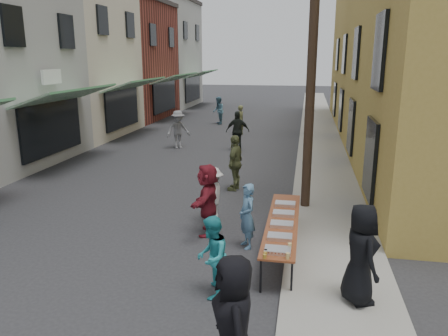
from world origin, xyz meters
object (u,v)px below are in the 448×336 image
(utility_pole_mid, at_px, (311,54))
(catering_tray_sausage, at_px, (278,250))
(utility_pole_far, at_px, (310,55))
(serving_table, at_px, (283,223))
(guest_front_c, at_px, (212,257))
(server, at_px, (361,254))
(guest_front_a, at_px, (233,323))
(utility_pole_near, at_px, (312,52))

(utility_pole_mid, height_order, catering_tray_sausage, utility_pole_mid)
(utility_pole_far, height_order, serving_table, utility_pole_far)
(guest_front_c, bearing_deg, serving_table, 149.12)
(utility_pole_far, relative_size, serving_table, 2.25)
(guest_front_c, distance_m, server, 2.67)
(server, bearing_deg, utility_pole_mid, -16.82)
(utility_pole_far, relative_size, catering_tray_sausage, 18.00)
(utility_pole_mid, bearing_deg, server, -86.76)
(catering_tray_sausage, height_order, guest_front_a, guest_front_a)
(guest_front_a, bearing_deg, utility_pole_far, 157.87)
(utility_pole_near, xyz_separation_m, guest_front_c, (-1.68, -5.26, -3.72))
(catering_tray_sausage, distance_m, guest_front_c, 1.28)
(utility_pole_far, distance_m, guest_front_a, 31.69)
(utility_pole_far, height_order, catering_tray_sausage, utility_pole_far)
(guest_front_a, bearing_deg, utility_pole_near, 152.65)
(guest_front_c, xyz_separation_m, server, (2.65, 0.14, 0.23))
(utility_pole_mid, xyz_separation_m, server, (0.97, -17.12, -3.48))
(utility_pole_far, bearing_deg, utility_pole_near, -90.00)
(guest_front_c, bearing_deg, server, 90.92)
(guest_front_a, xyz_separation_m, guest_front_c, (-0.78, 2.22, -0.17))
(utility_pole_near, xyz_separation_m, utility_pole_far, (0.00, 24.00, 0.00))
(utility_pole_near, distance_m, guest_front_a, 8.33)
(utility_pole_near, height_order, utility_pole_far, same)
(utility_pole_mid, distance_m, guest_front_a, 19.82)
(utility_pole_near, xyz_separation_m, guest_front_a, (-0.90, -7.48, -3.54))
(guest_front_a, distance_m, guest_front_c, 2.36)
(serving_table, bearing_deg, catering_tray_sausage, -90.00)
(guest_front_a, relative_size, guest_front_c, 1.22)
(utility_pole_near, relative_size, utility_pole_far, 1.00)
(serving_table, height_order, server, server)
(utility_pole_mid, bearing_deg, serving_table, -91.89)
(utility_pole_mid, relative_size, guest_front_a, 4.71)
(serving_table, xyz_separation_m, catering_tray_sausage, (-0.00, -1.65, 0.08))
(utility_pole_mid, relative_size, guest_front_c, 5.75)
(serving_table, relative_size, guest_front_c, 2.55)
(guest_front_c, bearing_deg, utility_pole_far, 174.64)
(utility_pole_mid, bearing_deg, catering_tray_sausage, -91.71)
(utility_pole_mid, xyz_separation_m, guest_front_c, (-1.68, -17.26, -3.72))
(utility_pole_mid, relative_size, serving_table, 2.25)
(guest_front_a, relative_size, server, 1.04)
(catering_tray_sausage, distance_m, server, 1.53)
(utility_pole_far, bearing_deg, catering_tray_sausage, -91.00)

